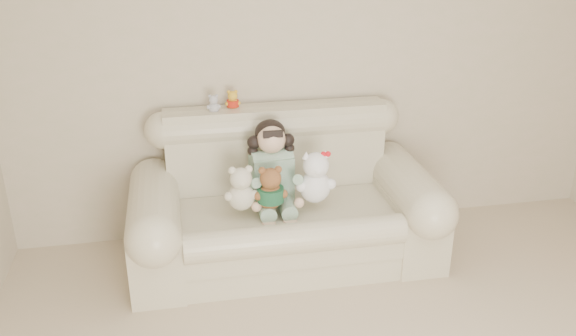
{
  "coord_description": "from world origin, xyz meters",
  "views": [
    {
      "loc": [
        -1.04,
        -1.7,
        2.32
      ],
      "look_at": [
        -0.34,
        1.9,
        0.75
      ],
      "focal_mm": 38.18,
      "sensor_mm": 36.0,
      "label": 1
    }
  ],
  "objects_px": {
    "sofa": "(285,194)",
    "white_cat": "(315,172)",
    "seated_child": "(271,162)",
    "cream_teddy": "(241,184)",
    "brown_teddy": "(270,184)"
  },
  "relations": [
    {
      "from": "cream_teddy",
      "to": "brown_teddy",
      "type": "bearing_deg",
      "value": -4.64
    },
    {
      "from": "white_cat",
      "to": "cream_teddy",
      "type": "relative_size",
      "value": 1.2
    },
    {
      "from": "sofa",
      "to": "cream_teddy",
      "type": "bearing_deg",
      "value": -156.89
    },
    {
      "from": "sofa",
      "to": "white_cat",
      "type": "xyz_separation_m",
      "value": [
        0.18,
        -0.11,
        0.2
      ]
    },
    {
      "from": "sofa",
      "to": "white_cat",
      "type": "bearing_deg",
      "value": -31.73
    },
    {
      "from": "seated_child",
      "to": "brown_teddy",
      "type": "relative_size",
      "value": 1.74
    },
    {
      "from": "seated_child",
      "to": "white_cat",
      "type": "bearing_deg",
      "value": -43.66
    },
    {
      "from": "seated_child",
      "to": "cream_teddy",
      "type": "bearing_deg",
      "value": -144.95
    },
    {
      "from": "sofa",
      "to": "white_cat",
      "type": "relative_size",
      "value": 4.92
    },
    {
      "from": "seated_child",
      "to": "cream_teddy",
      "type": "relative_size",
      "value": 1.69
    },
    {
      "from": "sofa",
      "to": "seated_child",
      "type": "bearing_deg",
      "value": 134.84
    },
    {
      "from": "brown_teddy",
      "to": "cream_teddy",
      "type": "xyz_separation_m",
      "value": [
        -0.19,
        0.02,
        0.0
      ]
    },
    {
      "from": "sofa",
      "to": "cream_teddy",
      "type": "xyz_separation_m",
      "value": [
        -0.31,
        -0.13,
        0.16
      ]
    },
    {
      "from": "sofa",
      "to": "white_cat",
      "type": "distance_m",
      "value": 0.29
    },
    {
      "from": "seated_child",
      "to": "white_cat",
      "type": "relative_size",
      "value": 1.41
    }
  ]
}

